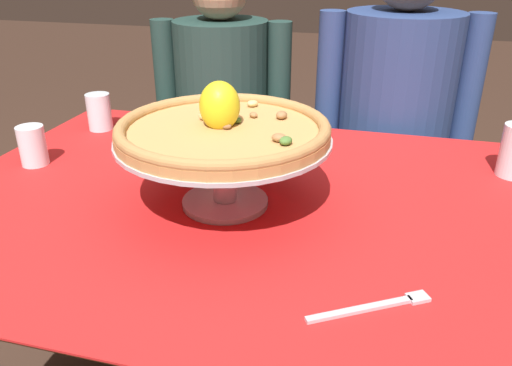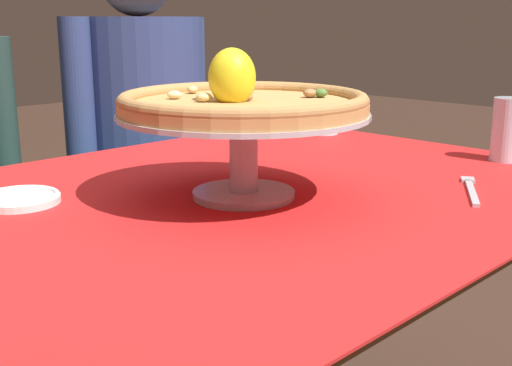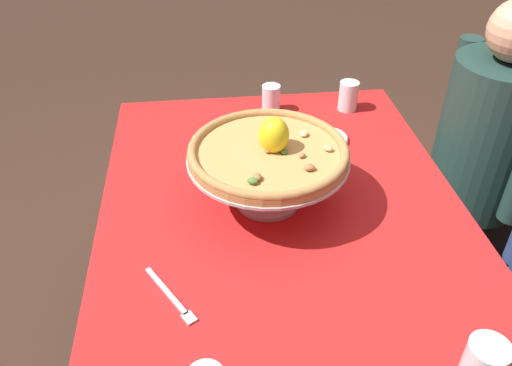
{
  "view_description": "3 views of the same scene",
  "coord_description": "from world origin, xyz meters",
  "px_view_note": "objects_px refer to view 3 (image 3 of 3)",
  "views": [
    {
      "loc": [
        0.27,
        -0.93,
        1.25
      ],
      "look_at": [
        0.02,
        0.01,
        0.79
      ],
      "focal_mm": 35.69,
      "sensor_mm": 36.0,
      "label": 1
    },
    {
      "loc": [
        -0.79,
        -0.82,
        1.05
      ],
      "look_at": [
        -0.03,
        -0.07,
        0.79
      ],
      "focal_mm": 45.54,
      "sensor_mm": 36.0,
      "label": 2
    },
    {
      "loc": [
        1.08,
        -0.2,
        1.65
      ],
      "look_at": [
        0.01,
        -0.08,
        0.85
      ],
      "focal_mm": 36.14,
      "sensor_mm": 36.0,
      "label": 3
    }
  ],
  "objects_px": {
    "pizza": "(269,150)",
    "dinner_fork": "(172,298)",
    "pizza_stand": "(268,169)",
    "water_glass_side_left": "(271,100)",
    "water_glass_back_left": "(348,98)",
    "diner_left": "(474,178)",
    "side_plate": "(327,138)"
  },
  "relations": [
    {
      "from": "pizza",
      "to": "water_glass_side_left",
      "type": "height_order",
      "value": "pizza"
    },
    {
      "from": "diner_left",
      "to": "dinner_fork",
      "type": "bearing_deg",
      "value": -60.45
    },
    {
      "from": "water_glass_side_left",
      "to": "water_glass_back_left",
      "type": "bearing_deg",
      "value": 86.09
    },
    {
      "from": "pizza",
      "to": "dinner_fork",
      "type": "relative_size",
      "value": 2.34
    },
    {
      "from": "pizza_stand",
      "to": "pizza",
      "type": "xyz_separation_m",
      "value": [
        -0.0,
        0.0,
        0.06
      ]
    },
    {
      "from": "dinner_fork",
      "to": "pizza_stand",
      "type": "bearing_deg",
      "value": 141.23
    },
    {
      "from": "dinner_fork",
      "to": "water_glass_back_left",
      "type": "bearing_deg",
      "value": 143.11
    },
    {
      "from": "water_glass_side_left",
      "to": "diner_left",
      "type": "relative_size",
      "value": 0.08
    },
    {
      "from": "pizza_stand",
      "to": "side_plate",
      "type": "bearing_deg",
      "value": 140.99
    },
    {
      "from": "pizza_stand",
      "to": "water_glass_back_left",
      "type": "xyz_separation_m",
      "value": [
        -0.5,
        0.36,
        -0.07
      ]
    },
    {
      "from": "side_plate",
      "to": "diner_left",
      "type": "xyz_separation_m",
      "value": [
        0.03,
        0.54,
        -0.19
      ]
    },
    {
      "from": "water_glass_back_left",
      "to": "diner_left",
      "type": "bearing_deg",
      "value": 61.11
    },
    {
      "from": "dinner_fork",
      "to": "water_glass_side_left",
      "type": "bearing_deg",
      "value": 157.92
    },
    {
      "from": "pizza_stand",
      "to": "dinner_fork",
      "type": "bearing_deg",
      "value": -38.77
    },
    {
      "from": "water_glass_side_left",
      "to": "diner_left",
      "type": "bearing_deg",
      "value": 70.16
    },
    {
      "from": "water_glass_side_left",
      "to": "pizza_stand",
      "type": "bearing_deg",
      "value": -9.03
    },
    {
      "from": "pizza_stand",
      "to": "diner_left",
      "type": "bearing_deg",
      "value": 108.89
    },
    {
      "from": "water_glass_side_left",
      "to": "pizza",
      "type": "bearing_deg",
      "value": -8.87
    },
    {
      "from": "pizza_stand",
      "to": "water_glass_side_left",
      "type": "relative_size",
      "value": 4.4
    },
    {
      "from": "pizza",
      "to": "water_glass_side_left",
      "type": "bearing_deg",
      "value": 171.13
    },
    {
      "from": "water_glass_back_left",
      "to": "diner_left",
      "type": "relative_size",
      "value": 0.09
    },
    {
      "from": "water_glass_side_left",
      "to": "side_plate",
      "type": "height_order",
      "value": "water_glass_side_left"
    },
    {
      "from": "pizza",
      "to": "water_glass_side_left",
      "type": "relative_size",
      "value": 4.32
    },
    {
      "from": "pizza_stand",
      "to": "water_glass_back_left",
      "type": "distance_m",
      "value": 0.62
    },
    {
      "from": "dinner_fork",
      "to": "diner_left",
      "type": "relative_size",
      "value": 0.15
    },
    {
      "from": "side_plate",
      "to": "diner_left",
      "type": "height_order",
      "value": "diner_left"
    },
    {
      "from": "pizza",
      "to": "dinner_fork",
      "type": "bearing_deg",
      "value": -38.9
    },
    {
      "from": "side_plate",
      "to": "diner_left",
      "type": "bearing_deg",
      "value": 87.11
    },
    {
      "from": "water_glass_back_left",
      "to": "dinner_fork",
      "type": "height_order",
      "value": "water_glass_back_left"
    },
    {
      "from": "pizza_stand",
      "to": "water_glass_side_left",
      "type": "xyz_separation_m",
      "value": [
        -0.52,
        0.08,
        -0.07
      ]
    },
    {
      "from": "water_glass_side_left",
      "to": "dinner_fork",
      "type": "bearing_deg",
      "value": -22.08
    },
    {
      "from": "water_glass_back_left",
      "to": "side_plate",
      "type": "distance_m",
      "value": 0.24
    }
  ]
}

